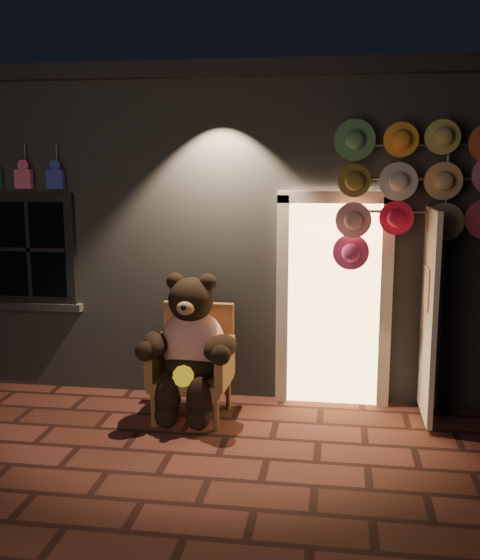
# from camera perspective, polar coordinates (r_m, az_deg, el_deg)

# --- Properties ---
(ground) EXTENTS (60.00, 60.00, 0.00)m
(ground) POSITION_cam_1_polar(r_m,az_deg,el_deg) (5.86, -6.06, -14.73)
(ground) COLOR #5B2B23
(ground) RESTS_ON ground
(shop_building) EXTENTS (7.30, 5.95, 3.51)m
(shop_building) POSITION_cam_1_polar(r_m,az_deg,el_deg) (9.26, -0.02, 5.58)
(shop_building) COLOR slate
(shop_building) RESTS_ON ground
(wicker_armchair) EXTENTS (0.77, 0.70, 1.09)m
(wicker_armchair) POSITION_cam_1_polar(r_m,az_deg,el_deg) (6.49, -4.04, -7.07)
(wicker_armchair) COLOR brown
(wicker_armchair) RESTS_ON ground
(teddy_bear) EXTENTS (1.02, 0.80, 1.40)m
(teddy_bear) POSITION_cam_1_polar(r_m,az_deg,el_deg) (6.31, -4.36, -5.84)
(teddy_bear) COLOR red
(teddy_bear) RESTS_ON ground
(hat_rack) EXTENTS (1.62, 0.22, 2.86)m
(hat_rack) POSITION_cam_1_polar(r_m,az_deg,el_deg) (6.46, 15.02, 7.81)
(hat_rack) COLOR #59595E
(hat_rack) RESTS_ON ground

